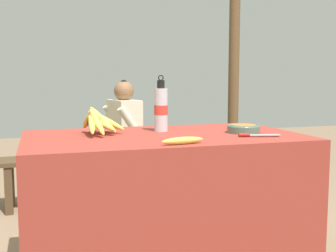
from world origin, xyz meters
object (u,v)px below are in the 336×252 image
serving_bowl (243,128)px  support_post_far (234,76)px  knife (253,135)px  seated_vendor (119,133)px  water_bottle (161,109)px  banana_bunch_ripe (99,121)px  loose_banana_front (183,141)px  banana_bunch_green (53,150)px  wooden_bench (109,161)px

serving_bowl → support_post_far: support_post_far is taller
knife → seated_vendor: bearing=115.2°
water_bottle → support_post_far: size_ratio=0.14×
banana_bunch_ripe → loose_banana_front: bearing=-55.5°
water_bottle → knife: size_ratio=1.48×
serving_bowl → loose_banana_front: bearing=-147.2°
seated_vendor → banana_bunch_ripe: bearing=62.0°
seated_vendor → banana_bunch_green: seated_vendor is taller
loose_banana_front → banana_bunch_ripe: bearing=124.5°
wooden_bench → water_bottle: bearing=-86.6°
support_post_far → serving_bowl: bearing=-114.2°
knife → banana_bunch_green: (-0.94, 1.73, -0.31)m
loose_banana_front → knife: bearing=16.3°
seated_vendor → banana_bunch_green: bearing=-17.6°
serving_bowl → banana_bunch_green: (-0.97, 1.56, -0.33)m
banana_bunch_ripe → support_post_far: (1.60, 1.67, 0.25)m
serving_bowl → banana_bunch_ripe: bearing=167.8°
water_bottle → loose_banana_front: bearing=-94.4°
loose_banana_front → wooden_bench: loose_banana_front is taller
banana_bunch_green → knife: bearing=-61.4°
loose_banana_front → banana_bunch_green: 1.95m
loose_banana_front → seated_vendor: size_ratio=0.20×
water_bottle → loose_banana_front: (-0.04, -0.49, -0.11)m
loose_banana_front → knife: (0.43, 0.12, -0.01)m
banana_bunch_ripe → banana_bunch_green: (-0.20, 1.39, -0.37)m
loose_banana_front → seated_vendor: 1.82m
serving_bowl → seated_vendor: seated_vendor is taller
knife → wooden_bench: size_ratio=0.11×
knife → support_post_far: (0.86, 2.00, 0.31)m
serving_bowl → knife: serving_bowl is taller
banana_bunch_green → water_bottle: bearing=-67.9°
knife → banana_bunch_green: knife is taller
water_bottle → seated_vendor: 1.36m
banana_bunch_ripe → loose_banana_front: banana_bunch_ripe is taller
banana_bunch_ripe → banana_bunch_green: banana_bunch_ripe is taller
serving_bowl → loose_banana_front: 0.54m
banana_bunch_ripe → support_post_far: bearing=46.2°
banana_bunch_ripe → knife: (0.74, -0.34, -0.06)m
loose_banana_front → banana_bunch_green: bearing=105.6°
wooden_bench → banana_bunch_green: size_ratio=6.04×
serving_bowl → water_bottle: size_ratio=0.57×
support_post_far → banana_bunch_green: bearing=-171.3°
water_bottle → support_post_far: support_post_far is taller
banana_bunch_ripe → knife: size_ratio=1.71×
serving_bowl → wooden_bench: 1.70m
support_post_far → seated_vendor: bearing=-165.6°
seated_vendor → support_post_far: support_post_far is taller
loose_banana_front → banana_bunch_green: loose_banana_front is taller
banana_bunch_ripe → seated_vendor: bearing=75.1°
seated_vendor → support_post_far: size_ratio=0.48×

